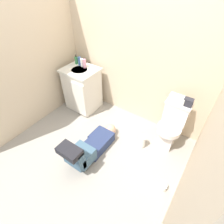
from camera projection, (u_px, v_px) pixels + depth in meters
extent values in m
cube|color=gray|center=(95.00, 151.00, 2.81)|extent=(3.04, 3.19, 0.04)
cube|color=beige|center=(137.00, 52.00, 2.71)|extent=(2.70, 0.08, 2.40)
cube|color=beige|center=(19.00, 57.00, 2.56)|extent=(0.08, 2.19, 2.40)
cube|color=beige|center=(211.00, 134.00, 1.44)|extent=(0.08, 2.19, 2.40)
cube|color=silver|center=(168.00, 135.00, 2.77)|extent=(0.22, 0.30, 0.38)
cylinder|color=silver|center=(169.00, 129.00, 2.61)|extent=(0.35, 0.35, 0.08)
cube|color=silver|center=(176.00, 113.00, 2.62)|extent=(0.34, 0.17, 0.34)
cube|color=silver|center=(179.00, 104.00, 2.50)|extent=(0.36, 0.19, 0.03)
cube|color=silver|center=(83.00, 90.00, 3.37)|extent=(0.56, 0.48, 0.78)
cube|color=silver|center=(80.00, 70.00, 3.10)|extent=(0.60, 0.52, 0.04)
cylinder|color=silver|center=(79.00, 71.00, 3.09)|extent=(0.28, 0.28, 0.05)
cube|color=silver|center=(80.00, 100.00, 3.16)|extent=(0.26, 0.03, 0.66)
cylinder|color=silver|center=(85.00, 63.00, 3.14)|extent=(0.02, 0.02, 0.10)
cube|color=navy|center=(98.00, 143.00, 2.79)|extent=(0.29, 0.52, 0.17)
sphere|color=tan|center=(110.00, 130.00, 2.99)|extent=(0.19, 0.19, 0.19)
cube|color=#3D5B72|center=(82.00, 155.00, 2.51)|extent=(0.31, 0.28, 0.20)
cube|color=#3D5B72|center=(74.00, 157.00, 2.34)|extent=(0.31, 0.12, 0.32)
cube|color=black|center=(69.00, 151.00, 2.20)|extent=(0.31, 0.19, 0.09)
cylinder|color=navy|center=(95.00, 132.00, 2.99)|extent=(0.08, 0.30, 0.08)
cube|color=silver|center=(177.00, 99.00, 2.47)|extent=(0.22, 0.11, 0.10)
cube|color=#26262D|center=(188.00, 102.00, 2.41)|extent=(0.12, 0.09, 0.11)
cylinder|color=#419654|center=(76.00, 60.00, 3.20)|extent=(0.06, 0.06, 0.13)
cylinder|color=black|center=(76.00, 56.00, 3.15)|extent=(0.02, 0.02, 0.04)
cylinder|color=#466DBE|center=(80.00, 61.00, 3.16)|extent=(0.06, 0.06, 0.15)
cylinder|color=white|center=(82.00, 63.00, 3.11)|extent=(0.05, 0.05, 0.15)
cylinder|color=pink|center=(85.00, 63.00, 3.08)|extent=(0.06, 0.06, 0.15)
cylinder|color=white|center=(142.00, 142.00, 2.78)|extent=(0.11, 0.11, 0.21)
cylinder|color=white|center=(162.00, 187.00, 2.29)|extent=(0.11, 0.11, 0.10)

